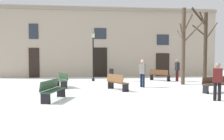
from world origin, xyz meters
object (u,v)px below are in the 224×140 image
streetlamp (93,51)px  bench_by_litter_bin (216,84)px  person_near_bench (142,72)px  tree_left_of_center (184,44)px  person_by_shop_door (218,80)px  tree_foreground (205,44)px  bench_back_to_back_right (117,82)px  bench_near_lamp (159,75)px  bench_far_corner (61,80)px  litter_bin (111,74)px  person_crossing_plaza (177,69)px  bench_back_to_back_left (52,90)px

streetlamp → bench_by_litter_bin: bearing=-47.4°
person_near_bench → tree_left_of_center: bearing=-112.4°
tree_left_of_center → person_by_shop_door: tree_left_of_center is taller
tree_foreground → bench_back_to_back_right: 8.55m
person_by_shop_door → bench_by_litter_bin: bearing=86.6°
streetlamp → person_near_bench: size_ratio=2.19×
bench_by_litter_bin → bench_near_lamp: bearing=82.9°
bench_by_litter_bin → bench_far_corner: size_ratio=1.06×
tree_left_of_center → litter_bin: size_ratio=6.34×
tree_left_of_center → bench_back_to_back_right: size_ratio=3.10×
person_near_bench → person_crossing_plaza: bearing=-89.4°
bench_by_litter_bin → person_crossing_plaza: bearing=71.9°
streetlamp → person_near_bench: bearing=-55.2°
bench_near_lamp → bench_back_to_back_left: bench_back_to_back_left is taller
bench_back_to_back_left → bench_far_corner: (-0.04, 4.42, -0.00)m
person_crossing_plaza → bench_far_corner: bearing=102.8°
streetlamp → person_crossing_plaza: size_ratio=2.19×
litter_bin → bench_near_lamp: (3.61, -2.45, 0.04)m
tree_foreground → bench_far_corner: tree_foreground is taller
tree_foreground → person_near_bench: bearing=-154.3°
bench_near_lamp → bench_far_corner: bench_far_corner is taller
tree_left_of_center → person_near_bench: 3.84m
streetlamp → person_near_bench: streetlamp is taller
person_crossing_plaza → person_by_shop_door: bearing=165.0°
tree_left_of_center → tree_foreground: tree_foreground is taller
tree_left_of_center → bench_by_litter_bin: (0.21, -3.78, -2.38)m
litter_bin → bench_back_to_back_left: bench_back_to_back_left is taller
litter_bin → person_crossing_plaza: person_crossing_plaza is taller
bench_back_to_back_right → tree_left_of_center: bearing=-90.5°
litter_bin → person_near_bench: (1.24, -6.31, 0.55)m
person_near_bench → person_by_shop_door: bearing=161.8°
bench_near_lamp → streetlamp: bearing=46.5°
tree_left_of_center → litter_bin: bearing=130.4°
litter_bin → bench_back_to_back_left: 10.91m
bench_near_lamp → person_near_bench: bearing=108.9°
tree_foreground → bench_by_litter_bin: tree_foreground is taller
bench_far_corner → bench_back_to_back_right: (3.32, -1.63, 0.01)m
bench_far_corner → person_crossing_plaza: size_ratio=0.93×
person_by_shop_door → person_crossing_plaza: bearing=105.5°
tree_left_of_center → person_near_bench: (-3.18, -1.12, -1.85)m
person_by_shop_door → streetlamp: bearing=144.7°
streetlamp → person_crossing_plaza: (6.53, -0.92, -1.37)m
bench_far_corner → person_by_shop_door: person_by_shop_door is taller
bench_far_corner → bench_back_to_back_right: 3.70m
person_near_bench → streetlamp: bearing=-7.0°
bench_back_to_back_left → person_by_shop_door: 7.28m
bench_back_to_back_left → tree_left_of_center: bearing=-43.0°
litter_bin → bench_back_to_back_right: 7.45m
bench_back_to_back_left → person_by_shop_door: size_ratio=1.16×
bench_back_to_back_right → person_near_bench: bearing=-82.7°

